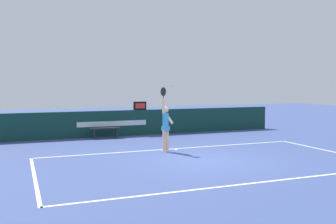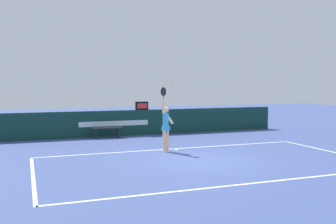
{
  "view_description": "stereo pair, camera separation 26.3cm",
  "coord_description": "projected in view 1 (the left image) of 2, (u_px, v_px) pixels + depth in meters",
  "views": [
    {
      "loc": [
        -5.86,
        -11.63,
        2.63
      ],
      "look_at": [
        -0.57,
        1.7,
        1.57
      ],
      "focal_mm": 40.75,
      "sensor_mm": 36.0,
      "label": 1
    },
    {
      "loc": [
        -5.61,
        -11.73,
        2.63
      ],
      "look_at": [
        -0.57,
        1.7,
        1.57
      ],
      "focal_mm": 40.75,
      "sensor_mm": 36.0,
      "label": 2
    }
  ],
  "objects": [
    {
      "name": "back_wall",
      "position": [
        140.0,
        122.0,
        19.62
      ],
      "size": [
        15.26,
        0.23,
        1.29
      ],
      "color": "#113730",
      "rests_on": "ground"
    },
    {
      "name": "ground_plane",
      "position": [
        202.0,
        160.0,
        13.13
      ],
      "size": [
        60.0,
        60.0,
        0.0
      ],
      "primitive_type": "plane",
      "color": "#3C4E87"
    },
    {
      "name": "court_lines",
      "position": [
        206.0,
        162.0,
        12.8
      ],
      "size": [
        11.03,
        5.83,
        0.0
      ],
      "color": "white",
      "rests_on": "ground"
    },
    {
      "name": "tennis_player",
      "position": [
        166.0,
        125.0,
        14.69
      ],
      "size": [
        0.5,
        0.47,
        2.5
      ],
      "color": "beige",
      "rests_on": "ground"
    },
    {
      "name": "courtside_bench_near",
      "position": [
        105.0,
        130.0,
        18.4
      ],
      "size": [
        1.46,
        0.45,
        0.52
      ],
      "color": "#232624",
      "rests_on": "ground"
    },
    {
      "name": "tennis_ball",
      "position": [
        172.0,
        85.0,
        14.55
      ],
      "size": [
        0.06,
        0.06,
        0.06
      ],
      "color": "#C6DF2E"
    },
    {
      "name": "speed_display",
      "position": [
        140.0,
        106.0,
        19.55
      ],
      "size": [
        0.65,
        0.16,
        0.42
      ],
      "color": "black",
      "rests_on": "back_wall"
    }
  ]
}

